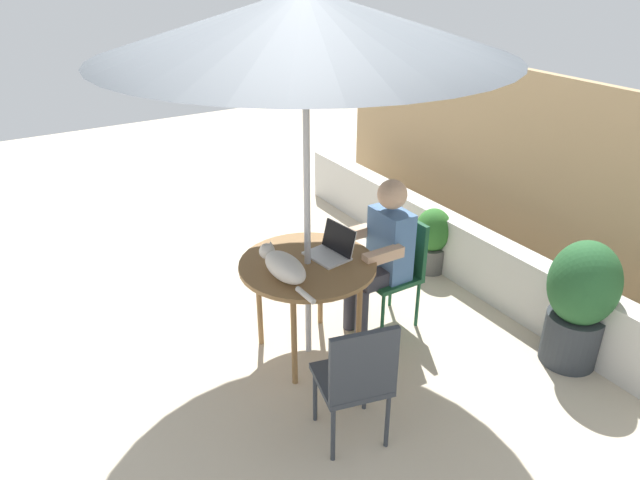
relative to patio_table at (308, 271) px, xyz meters
name	(u,v)px	position (x,y,z in m)	size (l,w,h in m)	color
ground_plane	(309,350)	(0.00, 0.00, -0.68)	(14.00, 14.00, 0.00)	beige
fence_back	(548,179)	(0.00, 2.46, 0.20)	(5.78, 0.08, 1.76)	tan
planter_wall_low	(479,261)	(0.00, 1.72, -0.41)	(5.20, 0.20, 0.54)	beige
patio_table	(308,271)	(0.00, 0.00, 0.00)	(0.96, 0.96, 0.75)	olive
patio_umbrella	(305,23)	(0.00, 0.00, 1.63)	(2.49, 2.49, 2.50)	#B7B7BC
chair_occupied	(398,263)	(0.00, 0.81, -0.17)	(0.40, 0.40, 0.88)	#194C2D
chair_empty	(357,376)	(0.93, -0.22, -0.17)	(0.48, 0.48, 0.88)	#33383F
person_seated	(383,248)	(0.00, 0.65, 0.00)	(0.48, 0.48, 1.22)	#4C72A5
laptop	(333,247)	(0.00, 0.21, 0.13)	(0.33, 0.29, 0.21)	silver
cat	(283,266)	(0.08, -0.24, 0.15)	(0.65, 0.22, 0.17)	silver
potted_plant_near_fence	(580,300)	(1.08, 1.55, -0.17)	(0.48, 0.48, 0.96)	#33383D
potted_plant_by_chair	(433,238)	(-0.46, 1.59, -0.35)	(0.33, 0.33, 0.61)	#595654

